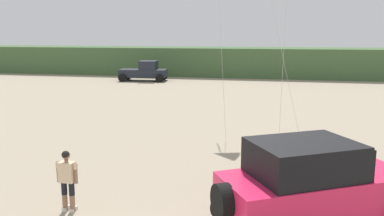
{
  "coord_description": "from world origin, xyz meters",
  "views": [
    {
      "loc": [
        2.8,
        -6.68,
        4.67
      ],
      "look_at": [
        0.66,
        3.6,
        2.72
      ],
      "focal_mm": 37.93,
      "sensor_mm": 36.0,
      "label": 1
    }
  ],
  "objects": [
    {
      "name": "jeep",
      "position": [
        3.73,
        2.61,
        1.2
      ],
      "size": [
        4.98,
        4.21,
        2.26
      ],
      "color": "#EA2151",
      "rests_on": "ground_plane"
    },
    {
      "name": "dune_ridge",
      "position": [
        2.85,
        38.72,
        1.53
      ],
      "size": [
        90.0,
        6.43,
        3.07
      ],
      "primitive_type": "cube",
      "color": "#426038",
      "rests_on": "ground_plane"
    },
    {
      "name": "distant_pickup",
      "position": [
        -9.94,
        31.53,
        0.94
      ],
      "size": [
        4.74,
        2.71,
        1.98
      ],
      "color": "#1E232D",
      "rests_on": "ground_plane"
    },
    {
      "name": "person_watching",
      "position": [
        -2.47,
        2.56,
        0.94
      ],
      "size": [
        0.62,
        0.31,
        1.67
      ],
      "color": "#8C664C",
      "rests_on": "ground_plane"
    }
  ]
}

